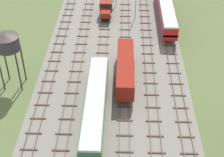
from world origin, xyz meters
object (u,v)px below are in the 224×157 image
(freight_boxcar_centre_near, at_px, (125,68))
(diesel_railcar_centre_left_nearest, at_px, (95,104))
(shunter_loco_centre_left_midfar, at_px, (106,7))
(water_tower, at_px, (7,43))
(passenger_coach_right_mid, at_px, (166,8))
(signal_post_mid, at_px, (136,3))

(freight_boxcar_centre_near, bearing_deg, diesel_railcar_centre_left_nearest, -114.63)
(diesel_railcar_centre_left_nearest, distance_m, shunter_loco_centre_left_midfar, 33.09)
(freight_boxcar_centre_near, bearing_deg, shunter_loco_centre_left_midfar, 100.31)
(water_tower, bearing_deg, diesel_railcar_centre_left_nearest, -28.28)
(shunter_loco_centre_left_midfar, relative_size, water_tower, 0.87)
(shunter_loco_centre_left_midfar, bearing_deg, passenger_coach_right_mid, -7.58)
(freight_boxcar_centre_near, bearing_deg, water_tower, -174.10)
(diesel_railcar_centre_left_nearest, bearing_deg, signal_post_mid, 78.53)
(freight_boxcar_centre_near, xyz_separation_m, passenger_coach_right_mid, (8.60, 21.97, 0.16))
(water_tower, xyz_separation_m, signal_post_mid, (20.41, 24.30, -4.55))
(water_tower, bearing_deg, freight_boxcar_centre_near, 5.90)
(water_tower, bearing_deg, signal_post_mid, 49.97)
(diesel_railcar_centre_left_nearest, bearing_deg, water_tower, 151.72)
(passenger_coach_right_mid, xyz_separation_m, shunter_loco_centre_left_midfar, (-12.91, 1.72, -0.60))
(diesel_railcar_centre_left_nearest, xyz_separation_m, passenger_coach_right_mid, (12.91, 31.37, 0.02))
(diesel_railcar_centre_left_nearest, distance_m, signal_post_mid, 32.47)
(shunter_loco_centre_left_midfar, bearing_deg, freight_boxcar_centre_near, -79.69)
(diesel_railcar_centre_left_nearest, relative_size, shunter_loco_centre_left_midfar, 2.42)
(freight_boxcar_centre_near, distance_m, water_tower, 19.23)
(shunter_loco_centre_left_midfar, distance_m, water_tower, 29.78)
(water_tower, relative_size, signal_post_mid, 1.70)
(passenger_coach_right_mid, bearing_deg, signal_post_mid, 176.13)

